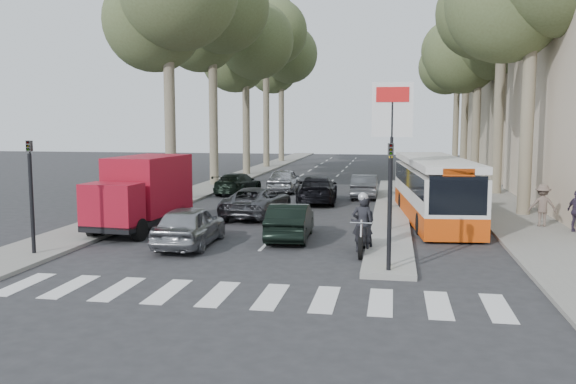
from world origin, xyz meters
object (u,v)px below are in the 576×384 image
at_px(silver_hatchback, 190,226).
at_px(dark_hatchback, 290,221).
at_px(red_truck, 143,192).
at_px(city_bus, 434,188).
at_px(motorcycle, 363,225).

bearing_deg(silver_hatchback, dark_hatchback, -151.98).
height_order(dark_hatchback, red_truck, red_truck).
relative_size(silver_hatchback, red_truck, 0.75).
bearing_deg(city_bus, motorcycle, -116.59).
relative_size(silver_hatchback, city_bus, 0.40).
height_order(dark_hatchback, motorcycle, motorcycle).
xyz_separation_m(dark_hatchback, motorcycle, (2.65, -1.73, 0.25)).
relative_size(dark_hatchback, motorcycle, 1.70).
bearing_deg(red_truck, dark_hatchback, -2.77).
distance_m(silver_hatchback, dark_hatchback, 3.58).
height_order(dark_hatchback, city_bus, city_bus).
bearing_deg(motorcycle, red_truck, 164.08).
xyz_separation_m(silver_hatchback, city_bus, (8.39, 6.77, 0.71)).
bearing_deg(dark_hatchback, motorcycle, 144.00).
height_order(city_bus, motorcycle, city_bus).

